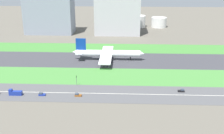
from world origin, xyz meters
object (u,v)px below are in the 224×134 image
at_px(car_3, 182,91).
at_px(traffic_light, 77,80).
at_px(hangar_building, 118,14).
at_px(truck_0, 15,93).
at_px(airliner, 107,53).
at_px(fuel_tank_centre, 137,21).
at_px(fuel_tank_west, 111,21).
at_px(car_1, 78,95).
at_px(fuel_tank_east, 159,22).
at_px(terminal_building, 49,12).
at_px(car_2, 42,94).

height_order(car_3, traffic_light, traffic_light).
distance_m(traffic_light, hangar_building, 176.88).
bearing_deg(car_3, truck_0, -174.76).
relative_size(airliner, fuel_tank_centre, 2.89).
xyz_separation_m(hangar_building, fuel_tank_west, (-11.16, 45.00, -16.15)).
relative_size(truck_0, traffic_light, 1.17).
bearing_deg(car_1, truck_0, 0.00).
relative_size(fuel_tank_west, fuel_tank_east, 1.20).
height_order(terminal_building, fuel_tank_west, terminal_building).
bearing_deg(car_2, terminal_building, -77.32).
distance_m(car_1, traffic_light, 18.67).
distance_m(truck_0, traffic_light, 41.43).
bearing_deg(fuel_tank_west, fuel_tank_east, 0.00).
relative_size(fuel_tank_west, fuel_tank_centre, 1.14).
distance_m(car_1, terminal_building, 204.89).
distance_m(fuel_tank_west, fuel_tank_centre, 38.63).
distance_m(car_1, hangar_building, 194.57).
bearing_deg(car_3, hangar_building, 104.70).
relative_size(hangar_building, fuel_tank_centre, 2.50).
xyz_separation_m(car_3, hangar_building, (-47.76, 182.00, 24.08)).
xyz_separation_m(airliner, traffic_light, (-17.56, -60.01, -1.94)).
xyz_separation_m(airliner, fuel_tank_east, (64.66, 159.00, 0.74)).
bearing_deg(hangar_building, truck_0, -107.70).
bearing_deg(terminal_building, truck_0, -82.34).
distance_m(terminal_building, fuel_tank_east, 153.34).
xyz_separation_m(car_3, terminal_building, (-134.85, 182.00, 25.76)).
bearing_deg(car_1, fuel_tank_east, -108.33).
height_order(car_2, fuel_tank_west, fuel_tank_west).
bearing_deg(fuel_tank_centre, car_1, -101.41).
height_order(car_1, traffic_light, traffic_light).
bearing_deg(truck_0, traffic_light, -154.20).
height_order(car_2, hangar_building, hangar_building).
relative_size(airliner, car_2, 14.77).
bearing_deg(truck_0, hangar_building, -107.70).
bearing_deg(traffic_light, terminal_building, 109.91).
relative_size(truck_0, hangar_building, 0.15).
distance_m(car_3, fuel_tank_east, 227.32).
distance_m(hangar_building, fuel_tank_west, 49.10).
bearing_deg(car_2, fuel_tank_west, -97.86).
height_order(traffic_light, hangar_building, hangar_building).
xyz_separation_m(airliner, truck_0, (-54.79, -78.00, -4.56)).
bearing_deg(fuel_tank_east, traffic_light, -110.58).
relative_size(airliner, truck_0, 7.74).
relative_size(truck_0, car_1, 1.91).
bearing_deg(fuel_tank_centre, airliner, -102.05).
distance_m(car_2, fuel_tank_west, 239.38).
distance_m(truck_0, hangar_building, 202.89).
height_order(car_3, fuel_tank_centre, fuel_tank_centre).
relative_size(car_1, terminal_building, 0.07).
bearing_deg(car_3, fuel_tank_west, 104.55).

